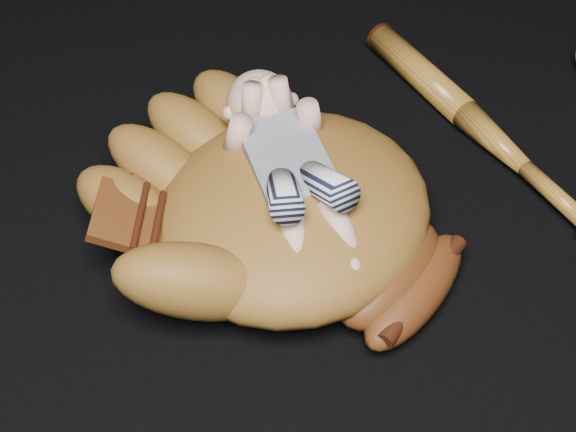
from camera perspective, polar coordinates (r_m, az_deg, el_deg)
The scene contains 3 objects.
baseball_glove at distance 1.14m, azimuth 0.40°, elevation 0.96°, with size 0.47×0.53×0.17m, color brown, non-canonical shape.
newborn_baby at distance 1.11m, azimuth 0.31°, elevation 3.08°, with size 0.16×0.34×0.14m, color #EAAE97, non-canonical shape.
baseball_bat at distance 1.36m, azimuth 12.13°, elevation 5.79°, with size 0.05×0.51×0.05m, color #9B611E, non-canonical shape.
Camera 1 is at (-0.61, -0.63, 0.91)m, focal length 55.00 mm.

